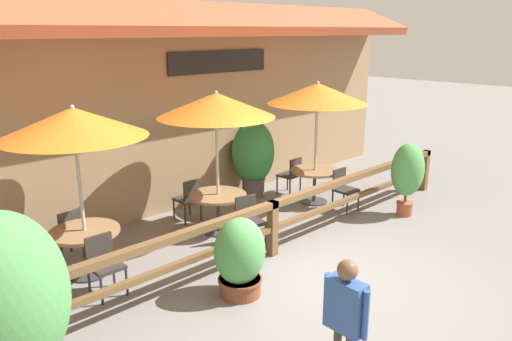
{
  "coord_description": "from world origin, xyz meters",
  "views": [
    {
      "loc": [
        -5.54,
        -4.29,
        3.64
      ],
      "look_at": [
        0.01,
        1.45,
        1.39
      ],
      "focal_mm": 35.0,
      "sensor_mm": 36.0,
      "label": 1
    }
  ],
  "objects": [
    {
      "name": "ground_plane",
      "position": [
        0.0,
        0.0,
        0.0
      ],
      "size": [
        60.0,
        60.0,
        0.0
      ],
      "primitive_type": "plane",
      "color": "slate"
    },
    {
      "name": "building_facade",
      "position": [
        0.0,
        4.1,
        2.17
      ],
      "size": [
        14.28,
        1.49,
        4.23
      ],
      "color": "#997A56",
      "rests_on": "ground"
    },
    {
      "name": "patio_railing",
      "position": [
        0.0,
        1.05,
        0.7
      ],
      "size": [
        10.4,
        0.14,
        0.95
      ],
      "color": "brown",
      "rests_on": "ground"
    },
    {
      "name": "patio_umbrella_near",
      "position": [
        -2.55,
        2.53,
        2.38
      ],
      "size": [
        2.09,
        2.09,
        2.63
      ],
      "color": "#B7B2A8",
      "rests_on": "ground"
    },
    {
      "name": "dining_table_near",
      "position": [
        -2.55,
        2.53,
        0.59
      ],
      "size": [
        1.05,
        1.05,
        0.74
      ],
      "color": "olive",
      "rests_on": "ground"
    },
    {
      "name": "chair_near_streetside",
      "position": [
        -2.63,
        1.81,
        0.49
      ],
      "size": [
        0.43,
        0.43,
        0.87
      ],
      "rotation": [
        0.0,
        0.0,
        -0.01
      ],
      "color": "#332D28",
      "rests_on": "ground"
    },
    {
      "name": "chair_near_wallside",
      "position": [
        -2.53,
        3.26,
        0.49
      ],
      "size": [
        0.47,
        0.47,
        0.87
      ],
      "rotation": [
        0.0,
        0.0,
        3.27
      ],
      "color": "#332D28",
      "rests_on": "ground"
    },
    {
      "name": "patio_umbrella_middle",
      "position": [
        0.0,
        2.45,
        2.38
      ],
      "size": [
        2.09,
        2.09,
        2.63
      ],
      "color": "#B7B2A8",
      "rests_on": "ground"
    },
    {
      "name": "dining_table_middle",
      "position": [
        0.0,
        2.45,
        0.59
      ],
      "size": [
        1.05,
        1.05,
        0.74
      ],
      "color": "olive",
      "rests_on": "ground"
    },
    {
      "name": "chair_middle_streetside",
      "position": [
        0.01,
        1.63,
        0.49
      ],
      "size": [
        0.51,
        0.51,
        0.87
      ],
      "rotation": [
        0.0,
        0.0,
        -0.26
      ],
      "color": "#332D28",
      "rests_on": "ground"
    },
    {
      "name": "chair_middle_wallside",
      "position": [
        -0.07,
        3.27,
        0.49
      ],
      "size": [
        0.43,
        0.43,
        0.87
      ],
      "rotation": [
        0.0,
        0.0,
        3.12
      ],
      "color": "#332D28",
      "rests_on": "ground"
    },
    {
      "name": "patio_umbrella_far",
      "position": [
        2.58,
        2.28,
        2.38
      ],
      "size": [
        2.09,
        2.09,
        2.63
      ],
      "color": "#B7B2A8",
      "rests_on": "ground"
    },
    {
      "name": "dining_table_far",
      "position": [
        2.58,
        2.28,
        0.59
      ],
      "size": [
        1.05,
        1.05,
        0.74
      ],
      "color": "olive",
      "rests_on": "ground"
    },
    {
      "name": "chair_far_streetside",
      "position": [
        2.65,
        1.56,
        0.49
      ],
      "size": [
        0.43,
        0.43,
        0.87
      ],
      "rotation": [
        0.0,
        0.0,
        -0.03
      ],
      "color": "#332D28",
      "rests_on": "ground"
    },
    {
      "name": "chair_far_wallside",
      "position": [
        2.62,
        3.0,
        0.49
      ],
      "size": [
        0.44,
        0.44,
        0.87
      ],
      "rotation": [
        0.0,
        0.0,
        3.2
      ],
      "color": "#332D28",
      "rests_on": "ground"
    },
    {
      "name": "potted_plant_small_flowering",
      "position": [
        3.28,
        0.49,
        0.91
      ],
      "size": [
        0.7,
        0.63,
        1.5
      ],
      "color": "#9E4C33",
      "rests_on": "ground"
    },
    {
      "name": "potted_plant_tall_tropical",
      "position": [
        -1.27,
        0.46,
        0.58
      ],
      "size": [
        0.76,
        0.68,
        1.16
      ],
      "color": "brown",
      "rests_on": "ground"
    },
    {
      "name": "potted_plant_broad_leaf",
      "position": [
        -4.33,
        0.46,
        1.11
      ],
      "size": [
        1.26,
        1.13,
        2.04
      ],
      "color": "#564C47",
      "rests_on": "ground"
    },
    {
      "name": "potted_plant_corner_fern",
      "position": [
        1.95,
        3.55,
        0.95
      ],
      "size": [
        1.0,
        0.9,
        1.72
      ],
      "color": "#564C47",
      "rests_on": "ground"
    },
    {
      "name": "pedestrian",
      "position": [
        -1.88,
        -1.77,
        0.98
      ],
      "size": [
        0.21,
        0.54,
        1.52
      ],
      "rotation": [
        0.0,
        0.0,
        -1.6
      ],
      "color": "#42382D",
      "rests_on": "ground"
    }
  ]
}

